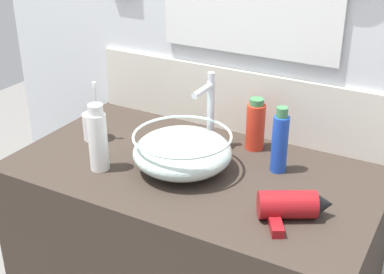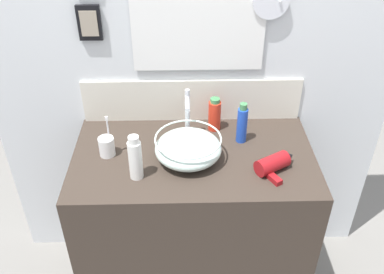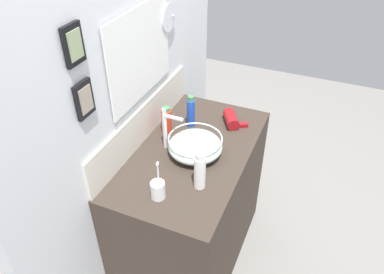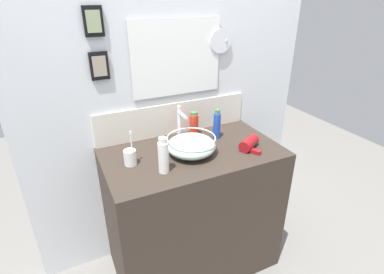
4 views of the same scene
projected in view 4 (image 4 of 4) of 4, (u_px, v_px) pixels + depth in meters
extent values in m
plane|color=gray|center=(193.00, 259.00, 2.23)|extent=(6.00, 6.00, 0.00)
cube|color=#382D26|center=(193.00, 210.00, 2.03)|extent=(1.09, 0.61, 0.91)
cube|color=silver|center=(171.00, 91.00, 1.98)|extent=(1.98, 0.06, 2.41)
cube|color=beige|center=(174.00, 118.00, 2.03)|extent=(1.07, 0.02, 0.22)
cube|color=white|center=(177.00, 58.00, 1.87)|extent=(0.53, 0.01, 0.41)
cube|color=white|center=(177.00, 58.00, 1.86)|extent=(0.59, 0.01, 0.47)
cylinder|color=silver|center=(221.00, 41.00, 1.94)|extent=(0.16, 0.01, 0.16)
cylinder|color=silver|center=(225.00, 40.00, 1.96)|extent=(0.01, 0.06, 0.01)
cube|color=black|center=(93.00, 21.00, 1.58)|extent=(0.10, 0.02, 0.16)
cube|color=gray|center=(94.00, 21.00, 1.57)|extent=(0.07, 0.01, 0.11)
cube|color=black|center=(99.00, 66.00, 1.68)|extent=(0.10, 0.02, 0.16)
cube|color=gray|center=(100.00, 66.00, 1.67)|extent=(0.07, 0.01, 0.11)
ellipsoid|color=silver|center=(191.00, 146.00, 1.78)|extent=(0.29, 0.29, 0.11)
torus|color=silver|center=(191.00, 138.00, 1.76)|extent=(0.29, 0.29, 0.01)
torus|color=#B2B7BC|center=(191.00, 154.00, 1.80)|extent=(0.11, 0.11, 0.01)
cylinder|color=silver|center=(179.00, 127.00, 1.90)|extent=(0.02, 0.02, 0.22)
cylinder|color=silver|center=(182.00, 115.00, 1.82)|extent=(0.02, 0.11, 0.02)
cylinder|color=silver|center=(179.00, 108.00, 1.85)|extent=(0.02, 0.02, 0.03)
cylinder|color=maroon|center=(249.00, 143.00, 1.86)|extent=(0.16, 0.14, 0.07)
cone|color=black|center=(255.00, 138.00, 1.93)|extent=(0.07, 0.08, 0.06)
cube|color=maroon|center=(254.00, 151.00, 1.81)|extent=(0.07, 0.09, 0.02)
cylinder|color=white|center=(130.00, 157.00, 1.68)|extent=(0.07, 0.07, 0.09)
cylinder|color=white|center=(132.00, 149.00, 1.66)|extent=(0.01, 0.01, 0.18)
cube|color=white|center=(130.00, 133.00, 1.62)|extent=(0.01, 0.01, 0.02)
cylinder|color=red|center=(194.00, 125.00, 2.01)|extent=(0.06, 0.06, 0.15)
cylinder|color=#3F7F4C|center=(194.00, 113.00, 1.98)|extent=(0.04, 0.04, 0.02)
cylinder|color=blue|center=(217.00, 126.00, 1.97)|extent=(0.05, 0.05, 0.17)
cylinder|color=#3F7F4C|center=(217.00, 112.00, 1.93)|extent=(0.03, 0.03, 0.03)
cylinder|color=white|center=(163.00, 158.00, 1.59)|extent=(0.06, 0.06, 0.18)
cylinder|color=silver|center=(163.00, 140.00, 1.55)|extent=(0.04, 0.04, 0.03)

